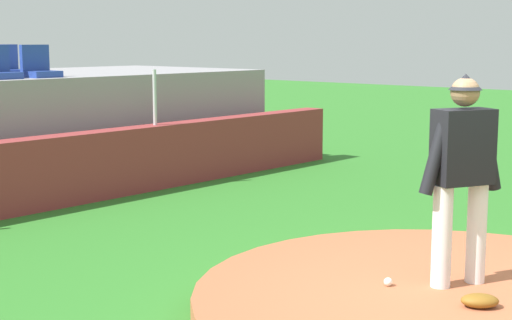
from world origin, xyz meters
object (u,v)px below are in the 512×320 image
object	(u,v)px
pitcher	(462,164)
stadium_chair_3	(39,67)
baseball	(388,282)
stadium_chair_7	(7,66)
fielding_glove	(480,301)

from	to	relation	value
pitcher	stadium_chair_3	bearing A→B (deg)	110.55
baseball	pitcher	bearing A→B (deg)	-43.96
stadium_chair_7	stadium_chair_3	bearing A→B (deg)	90.83
fielding_glove	stadium_chair_7	bearing A→B (deg)	132.56
fielding_glove	stadium_chair_7	world-z (taller)	stadium_chair_7
pitcher	stadium_chair_3	world-z (taller)	stadium_chair_3
baseball	stadium_chair_3	xyz separation A→B (m)	(1.26, 7.10, 1.65)
stadium_chair_3	stadium_chair_7	world-z (taller)	same
baseball	fielding_glove	xyz separation A→B (m)	(0.01, -0.84, 0.02)
stadium_chair_7	fielding_glove	bearing A→B (deg)	81.98
pitcher	stadium_chair_7	distance (m)	8.46
pitcher	stadium_chair_3	xyz separation A→B (m)	(0.82, 7.53, 0.63)
pitcher	stadium_chair_3	size ratio (longest dim) A/B	3.64
pitcher	fielding_glove	xyz separation A→B (m)	(-0.43, -0.41, -1.00)
baseball	stadium_chair_7	world-z (taller)	stadium_chair_7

